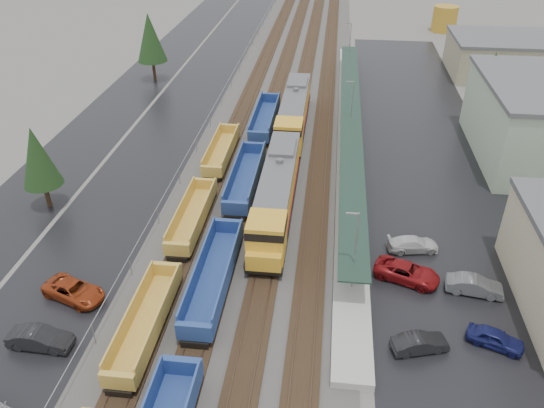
{
  "coord_description": "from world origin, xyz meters",
  "views": [
    {
      "loc": [
        6.86,
        -14.23,
        29.99
      ],
      "look_at": [
        1.65,
        29.96,
        2.0
      ],
      "focal_mm": 35.0,
      "sensor_mm": 36.0,
      "label": 1
    }
  ],
  "objects_px": {
    "well_string_yellow": "(146,322)",
    "parked_car_east_d": "(495,339)",
    "storage_tank": "(445,19)",
    "parked_car_west_c": "(74,291)",
    "well_string_blue": "(214,276)",
    "parked_car_east_a": "(420,343)",
    "parked_car_east_e": "(475,286)",
    "parked_car_west_b": "(40,339)",
    "locomotive_lead": "(276,195)",
    "locomotive_trail": "(294,114)",
    "parked_car_east_c": "(413,244)",
    "parked_car_east_b": "(407,272)"
  },
  "relations": [
    {
      "from": "locomotive_trail",
      "to": "well_string_yellow",
      "type": "height_order",
      "value": "locomotive_trail"
    },
    {
      "from": "locomotive_trail",
      "to": "parked_car_east_b",
      "type": "bearing_deg",
      "value": -67.41
    },
    {
      "from": "parked_car_east_b",
      "to": "parked_car_east_c",
      "type": "bearing_deg",
      "value": 7.48
    },
    {
      "from": "well_string_yellow",
      "to": "parked_car_east_c",
      "type": "bearing_deg",
      "value": 31.45
    },
    {
      "from": "storage_tank",
      "to": "parked_car_east_a",
      "type": "distance_m",
      "value": 96.12
    },
    {
      "from": "parked_car_east_a",
      "to": "parked_car_east_e",
      "type": "bearing_deg",
      "value": -53.83
    },
    {
      "from": "well_string_yellow",
      "to": "parked_car_east_a",
      "type": "bearing_deg",
      "value": 1.77
    },
    {
      "from": "parked_car_west_c",
      "to": "parked_car_east_c",
      "type": "bearing_deg",
      "value": -50.88
    },
    {
      "from": "locomotive_trail",
      "to": "parked_car_east_d",
      "type": "xyz_separation_m",
      "value": [
        18.04,
        -36.37,
        -1.92
      ]
    },
    {
      "from": "parked_car_east_d",
      "to": "storage_tank",
      "type": "bearing_deg",
      "value": 15.23
    },
    {
      "from": "parked_car_east_c",
      "to": "parked_car_east_d",
      "type": "xyz_separation_m",
      "value": [
        4.81,
        -11.23,
        0.01
      ]
    },
    {
      "from": "parked_car_east_c",
      "to": "parked_car_east_d",
      "type": "bearing_deg",
      "value": -166.71
    },
    {
      "from": "parked_car_west_b",
      "to": "parked_car_east_c",
      "type": "xyz_separation_m",
      "value": [
        28.63,
        15.26,
        -0.1
      ]
    },
    {
      "from": "parked_car_east_d",
      "to": "well_string_blue",
      "type": "bearing_deg",
      "value": 101.24
    },
    {
      "from": "storage_tank",
      "to": "parked_car_east_d",
      "type": "xyz_separation_m",
      "value": [
        -10.37,
        -93.64,
        -1.97
      ]
    },
    {
      "from": "well_string_yellow",
      "to": "parked_car_west_b",
      "type": "xyz_separation_m",
      "value": [
        -7.4,
        -2.28,
        -0.32
      ]
    },
    {
      "from": "storage_tank",
      "to": "parked_car_east_d",
      "type": "relative_size",
      "value": 1.3
    },
    {
      "from": "parked_car_west_b",
      "to": "parked_car_west_c",
      "type": "height_order",
      "value": "parked_car_west_b"
    },
    {
      "from": "well_string_yellow",
      "to": "storage_tank",
      "type": "xyz_separation_m",
      "value": [
        36.41,
        95.39,
        1.56
      ]
    },
    {
      "from": "parked_car_west_b",
      "to": "parked_car_east_a",
      "type": "xyz_separation_m",
      "value": [
        27.83,
        2.91,
        -0.1
      ]
    },
    {
      "from": "well_string_blue",
      "to": "storage_tank",
      "type": "distance_m",
      "value": 95.32
    },
    {
      "from": "parked_car_east_d",
      "to": "well_string_yellow",
      "type": "bearing_deg",
      "value": 115.4
    },
    {
      "from": "parked_car_east_a",
      "to": "parked_car_east_d",
      "type": "xyz_separation_m",
      "value": [
        5.61,
        1.12,
        0.01
      ]
    },
    {
      "from": "parked_car_east_a",
      "to": "parked_car_east_c",
      "type": "relative_size",
      "value": 0.89
    },
    {
      "from": "parked_car_west_b",
      "to": "parked_car_west_c",
      "type": "bearing_deg",
      "value": -0.31
    },
    {
      "from": "storage_tank",
      "to": "parked_car_west_c",
      "type": "bearing_deg",
      "value": -115.3
    },
    {
      "from": "locomotive_lead",
      "to": "storage_tank",
      "type": "distance_m",
      "value": 83.26
    },
    {
      "from": "parked_car_east_e",
      "to": "well_string_yellow",
      "type": "bearing_deg",
      "value": 114.3
    },
    {
      "from": "locomotive_lead",
      "to": "storage_tank",
      "type": "xyz_separation_m",
      "value": [
        28.41,
        78.27,
        0.04
      ]
    },
    {
      "from": "parked_car_west_b",
      "to": "parked_car_east_b",
      "type": "relative_size",
      "value": 0.86
    },
    {
      "from": "well_string_blue",
      "to": "parked_car_west_c",
      "type": "height_order",
      "value": "well_string_blue"
    },
    {
      "from": "parked_car_east_a",
      "to": "parked_car_east_e",
      "type": "xyz_separation_m",
      "value": [
        5.25,
        6.93,
        0.07
      ]
    },
    {
      "from": "storage_tank",
      "to": "well_string_yellow",
      "type": "bearing_deg",
      "value": -110.89
    },
    {
      "from": "locomotive_lead",
      "to": "parked_car_west_c",
      "type": "xyz_separation_m",
      "value": [
        -15.22,
        -14.04,
        -1.87
      ]
    },
    {
      "from": "parked_car_east_e",
      "to": "parked_car_east_a",
      "type": "bearing_deg",
      "value": 150.77
    },
    {
      "from": "locomotive_lead",
      "to": "parked_car_east_d",
      "type": "distance_m",
      "value": 23.78
    },
    {
      "from": "well_string_yellow",
      "to": "parked_car_east_d",
      "type": "bearing_deg",
      "value": 3.85
    },
    {
      "from": "locomotive_trail",
      "to": "parked_car_west_b",
      "type": "distance_m",
      "value": 43.28
    },
    {
      "from": "parked_car_east_a",
      "to": "well_string_blue",
      "type": "bearing_deg",
      "value": 55.94
    },
    {
      "from": "locomotive_lead",
      "to": "parked_car_east_b",
      "type": "height_order",
      "value": "locomotive_lead"
    },
    {
      "from": "well_string_blue",
      "to": "parked_car_east_b",
      "type": "xyz_separation_m",
      "value": [
        16.25,
        2.91,
        -0.43
      ]
    },
    {
      "from": "locomotive_trail",
      "to": "parked_car_west_c",
      "type": "xyz_separation_m",
      "value": [
        -15.22,
        -35.04,
        -1.87
      ]
    },
    {
      "from": "locomotive_trail",
      "to": "parked_car_east_a",
      "type": "distance_m",
      "value": 39.55
    },
    {
      "from": "well_string_blue",
      "to": "parked_car_east_b",
      "type": "relative_size",
      "value": 14.64
    },
    {
      "from": "parked_car_west_b",
      "to": "parked_car_east_e",
      "type": "relative_size",
      "value": 1.04
    },
    {
      "from": "parked_car_east_e",
      "to": "parked_car_west_b",
      "type": "bearing_deg",
      "value": 114.46
    },
    {
      "from": "well_string_yellow",
      "to": "parked_car_west_b",
      "type": "distance_m",
      "value": 7.75
    },
    {
      "from": "storage_tank",
      "to": "parked_car_east_c",
      "type": "height_order",
      "value": "storage_tank"
    },
    {
      "from": "parked_car_west_b",
      "to": "parked_car_east_c",
      "type": "distance_m",
      "value": 32.44
    },
    {
      "from": "well_string_yellow",
      "to": "parked_car_west_c",
      "type": "distance_m",
      "value": 7.86
    }
  ]
}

